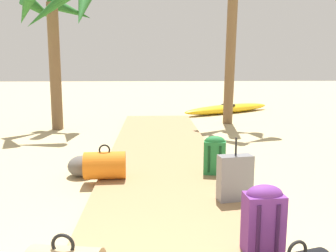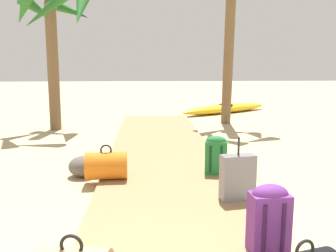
{
  "view_description": "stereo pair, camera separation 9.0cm",
  "coord_description": "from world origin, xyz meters",
  "px_view_note": "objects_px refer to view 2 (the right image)",
  "views": [
    {
      "loc": [
        -0.18,
        -0.96,
        1.69
      ],
      "look_at": [
        0.12,
        5.6,
        0.55
      ],
      "focal_mm": 38.46,
      "sensor_mm": 36.0,
      "label": 1
    },
    {
      "loc": [
        -0.27,
        -0.95,
        1.69
      ],
      "look_at": [
        0.12,
        5.6,
        0.55
      ],
      "focal_mm": 38.46,
      "sensor_mm": 36.0,
      "label": 2
    }
  ],
  "objects_px": {
    "backpack_green": "(216,154)",
    "backpack_purple": "(269,217)",
    "palm_tree_far_left": "(54,23)",
    "suitcase_grey": "(238,177)",
    "kayak": "(226,109)",
    "duffel_bag_orange": "(106,166)"
  },
  "relations": [
    {
      "from": "duffel_bag_orange",
      "to": "palm_tree_far_left",
      "type": "distance_m",
      "value": 5.33
    },
    {
      "from": "suitcase_grey",
      "to": "kayak",
      "type": "bearing_deg",
      "value": 78.59
    },
    {
      "from": "backpack_green",
      "to": "kayak",
      "type": "height_order",
      "value": "backpack_green"
    },
    {
      "from": "suitcase_grey",
      "to": "kayak",
      "type": "distance_m",
      "value": 8.38
    },
    {
      "from": "backpack_green",
      "to": "backpack_purple",
      "type": "bearing_deg",
      "value": -89.3
    },
    {
      "from": "backpack_purple",
      "to": "kayak",
      "type": "xyz_separation_m",
      "value": [
        1.69,
        9.42,
        -0.25
      ]
    },
    {
      "from": "suitcase_grey",
      "to": "duffel_bag_orange",
      "type": "bearing_deg",
      "value": 151.97
    },
    {
      "from": "backpack_purple",
      "to": "palm_tree_far_left",
      "type": "bearing_deg",
      "value": 116.92
    },
    {
      "from": "backpack_green",
      "to": "kayak",
      "type": "xyz_separation_m",
      "value": [
        1.72,
        7.17,
        -0.23
      ]
    },
    {
      "from": "duffel_bag_orange",
      "to": "backpack_green",
      "type": "bearing_deg",
      "value": 5.82
    },
    {
      "from": "duffel_bag_orange",
      "to": "suitcase_grey",
      "type": "xyz_separation_m",
      "value": [
        1.65,
        -0.88,
        0.08
      ]
    },
    {
      "from": "kayak",
      "to": "duffel_bag_orange",
      "type": "bearing_deg",
      "value": -114.28
    },
    {
      "from": "backpack_green",
      "to": "backpack_purple",
      "type": "xyz_separation_m",
      "value": [
        0.03,
        -2.25,
        0.02
      ]
    },
    {
      "from": "backpack_purple",
      "to": "palm_tree_far_left",
      "type": "xyz_separation_m",
      "value": [
        -3.31,
        6.52,
        2.3
      ]
    },
    {
      "from": "duffel_bag_orange",
      "to": "palm_tree_far_left",
      "type": "xyz_separation_m",
      "value": [
        -1.7,
        4.43,
        2.42
      ]
    },
    {
      "from": "palm_tree_far_left",
      "to": "kayak",
      "type": "distance_m",
      "value": 6.32
    },
    {
      "from": "duffel_bag_orange",
      "to": "backpack_purple",
      "type": "relative_size",
      "value": 0.99
    },
    {
      "from": "suitcase_grey",
      "to": "kayak",
      "type": "xyz_separation_m",
      "value": [
        1.66,
        8.21,
        -0.21
      ]
    },
    {
      "from": "backpack_green",
      "to": "suitcase_grey",
      "type": "bearing_deg",
      "value": -86.58
    },
    {
      "from": "backpack_green",
      "to": "kayak",
      "type": "distance_m",
      "value": 7.38
    },
    {
      "from": "duffel_bag_orange",
      "to": "palm_tree_far_left",
      "type": "height_order",
      "value": "palm_tree_far_left"
    },
    {
      "from": "backpack_green",
      "to": "palm_tree_far_left",
      "type": "height_order",
      "value": "palm_tree_far_left"
    }
  ]
}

